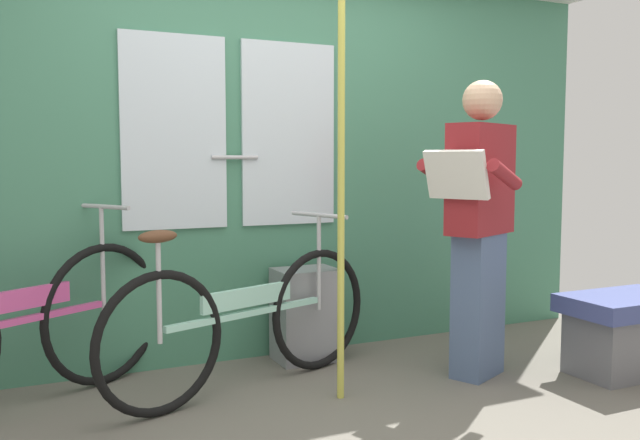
{
  "coord_description": "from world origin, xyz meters",
  "views": [
    {
      "loc": [
        -1.43,
        -2.64,
        1.21
      ],
      "look_at": [
        0.17,
        0.8,
        0.87
      ],
      "focal_mm": 38.03,
      "sensor_mm": 36.0,
      "label": 1
    }
  ],
  "objects_px": {
    "bicycle_near_door": "(19,329)",
    "trash_bin_by_wall": "(306,314)",
    "passenger_reading_newspaper": "(479,222)",
    "handrail_pole": "(341,166)",
    "bicycle_leaning_behind": "(246,320)",
    "bench_seat_corner": "(625,332)"
  },
  "relations": [
    {
      "from": "bicycle_near_door",
      "to": "passenger_reading_newspaper",
      "type": "xyz_separation_m",
      "value": [
        2.32,
        -0.49,
        0.46
      ]
    },
    {
      "from": "trash_bin_by_wall",
      "to": "handrail_pole",
      "type": "xyz_separation_m",
      "value": [
        -0.1,
        -0.68,
        0.9
      ]
    },
    {
      "from": "bench_seat_corner",
      "to": "bicycle_near_door",
      "type": "bearing_deg",
      "value": 165.37
    },
    {
      "from": "trash_bin_by_wall",
      "to": "bench_seat_corner",
      "type": "xyz_separation_m",
      "value": [
        1.53,
        -1.01,
        -0.04
      ]
    },
    {
      "from": "bicycle_leaning_behind",
      "to": "trash_bin_by_wall",
      "type": "xyz_separation_m",
      "value": [
        0.5,
        0.37,
        -0.09
      ]
    },
    {
      "from": "bicycle_near_door",
      "to": "passenger_reading_newspaper",
      "type": "distance_m",
      "value": 2.42
    },
    {
      "from": "trash_bin_by_wall",
      "to": "bicycle_near_door",
      "type": "bearing_deg",
      "value": -173.0
    },
    {
      "from": "bicycle_leaning_behind",
      "to": "trash_bin_by_wall",
      "type": "distance_m",
      "value": 0.63
    },
    {
      "from": "bicycle_near_door",
      "to": "trash_bin_by_wall",
      "type": "distance_m",
      "value": 1.6
    },
    {
      "from": "passenger_reading_newspaper",
      "to": "handrail_pole",
      "type": "relative_size",
      "value": 0.7
    },
    {
      "from": "bicycle_leaning_behind",
      "to": "bench_seat_corner",
      "type": "height_order",
      "value": "bicycle_leaning_behind"
    },
    {
      "from": "trash_bin_by_wall",
      "to": "passenger_reading_newspaper",
      "type": "bearing_deg",
      "value": -42.59
    },
    {
      "from": "passenger_reading_newspaper",
      "to": "trash_bin_by_wall",
      "type": "bearing_deg",
      "value": -67.84
    },
    {
      "from": "bicycle_near_door",
      "to": "passenger_reading_newspaper",
      "type": "height_order",
      "value": "passenger_reading_newspaper"
    },
    {
      "from": "handrail_pole",
      "to": "bench_seat_corner",
      "type": "xyz_separation_m",
      "value": [
        1.63,
        -0.33,
        -0.94
      ]
    },
    {
      "from": "handrail_pole",
      "to": "trash_bin_by_wall",
      "type": "bearing_deg",
      "value": 81.24
    },
    {
      "from": "bench_seat_corner",
      "to": "trash_bin_by_wall",
      "type": "bearing_deg",
      "value": 146.67
    },
    {
      "from": "bicycle_near_door",
      "to": "trash_bin_by_wall",
      "type": "xyz_separation_m",
      "value": [
        1.58,
        0.19,
        -0.12
      ]
    },
    {
      "from": "bicycle_leaning_behind",
      "to": "passenger_reading_newspaper",
      "type": "xyz_separation_m",
      "value": [
        1.24,
        -0.32,
        0.49
      ]
    },
    {
      "from": "bicycle_near_door",
      "to": "handrail_pole",
      "type": "relative_size",
      "value": 0.64
    },
    {
      "from": "bicycle_near_door",
      "to": "passenger_reading_newspaper",
      "type": "bearing_deg",
      "value": -42.64
    },
    {
      "from": "bicycle_leaning_behind",
      "to": "trash_bin_by_wall",
      "type": "bearing_deg",
      "value": 16.8
    }
  ]
}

